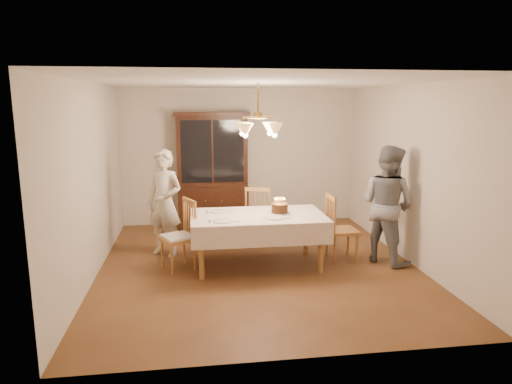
{
  "coord_description": "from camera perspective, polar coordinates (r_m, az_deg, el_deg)",
  "views": [
    {
      "loc": [
        -0.9,
        -6.25,
        2.33
      ],
      "look_at": [
        0.0,
        0.2,
        1.05
      ],
      "focal_mm": 32.0,
      "sensor_mm": 36.0,
      "label": 1
    }
  ],
  "objects": [
    {
      "name": "elderly_woman",
      "position": [
        7.12,
        -11.36,
        -1.34
      ],
      "size": [
        0.71,
        0.65,
        1.64
      ],
      "primitive_type": "imported",
      "rotation": [
        0.0,
        0.0,
        -0.55
      ],
      "color": "beige",
      "rests_on": "ground"
    },
    {
      "name": "chair_right_end",
      "position": [
        6.94,
        10.6,
        -4.86
      ],
      "size": [
        0.43,
        0.45,
        1.0
      ],
      "color": "#99602C",
      "rests_on": "ground"
    },
    {
      "name": "china_hutch",
      "position": [
        8.61,
        -5.46,
        2.46
      ],
      "size": [
        1.38,
        0.54,
        2.16
      ],
      "color": "black",
      "rests_on": "ground"
    },
    {
      "name": "adult_in_grey",
      "position": [
        6.94,
        16.06,
        -1.5
      ],
      "size": [
        1.01,
        1.06,
        1.73
      ],
      "primitive_type": "imported",
      "rotation": [
        0.0,
        0.0,
        2.15
      ],
      "color": "slate",
      "rests_on": "ground"
    },
    {
      "name": "room_shell",
      "position": [
        6.36,
        0.25,
        4.36
      ],
      "size": [
        5.0,
        5.0,
        5.0
      ],
      "color": "white",
      "rests_on": "ground"
    },
    {
      "name": "chandelier",
      "position": [
        6.33,
        0.25,
        7.92
      ],
      "size": [
        0.62,
        0.62,
        0.73
      ],
      "color": "#BF8C3F",
      "rests_on": "ground"
    },
    {
      "name": "place_setting_near_left",
      "position": [
        6.16,
        -4.04,
        -3.62
      ],
      "size": [
        0.42,
        0.27,
        0.02
      ],
      "color": "white",
      "rests_on": "dining_table"
    },
    {
      "name": "place_setting_near_right",
      "position": [
        6.32,
        2.45,
        -3.22
      ],
      "size": [
        0.42,
        0.27,
        0.02
      ],
      "color": "white",
      "rests_on": "dining_table"
    },
    {
      "name": "birthday_cake",
      "position": [
        6.57,
        2.97,
        -2.11
      ],
      "size": [
        0.3,
        0.3,
        0.23
      ],
      "color": "white",
      "rests_on": "dining_table"
    },
    {
      "name": "chair_far_side",
      "position": [
        7.55,
        0.39,
        -3.35
      ],
      "size": [
        0.54,
        0.53,
        1.0
      ],
      "color": "#99602C",
      "rests_on": "ground"
    },
    {
      "name": "chair_left_end",
      "position": [
        6.53,
        -9.68,
        -5.74
      ],
      "size": [
        0.57,
        0.58,
        1.0
      ],
      "color": "#99602C",
      "rests_on": "ground"
    },
    {
      "name": "ground",
      "position": [
        6.73,
        0.24,
        -9.13
      ],
      "size": [
        5.0,
        5.0,
        0.0
      ],
      "primitive_type": "plane",
      "color": "#553118",
      "rests_on": "ground"
    },
    {
      "name": "place_setting_far_left",
      "position": [
        6.7,
        -4.63,
        -2.42
      ],
      "size": [
        0.39,
        0.25,
        0.02
      ],
      "color": "white",
      "rests_on": "dining_table"
    },
    {
      "name": "dining_table",
      "position": [
        6.53,
        0.24,
        -3.5
      ],
      "size": [
        1.9,
        1.1,
        0.76
      ],
      "color": "#99602C",
      "rests_on": "ground"
    }
  ]
}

